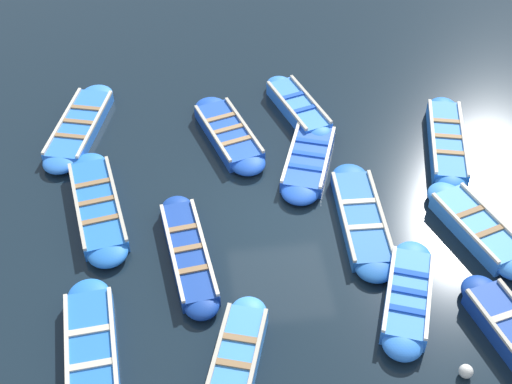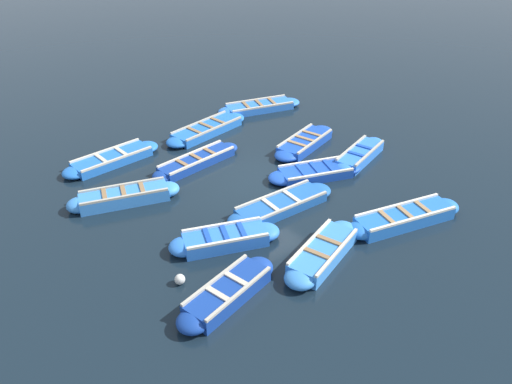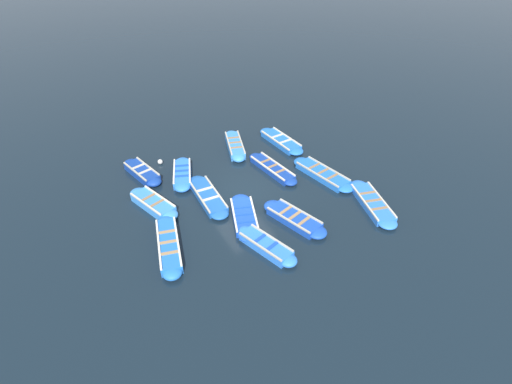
# 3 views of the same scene
# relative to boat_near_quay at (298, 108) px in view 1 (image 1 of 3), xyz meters

# --- Properties ---
(ground_plane) EXTENTS (120.00, 120.00, 0.00)m
(ground_plane) POSITION_rel_boat_near_quay_xyz_m (-3.87, 1.05, -0.19)
(ground_plane) COLOR black
(boat_near_quay) EXTENTS (3.28, 1.64, 0.43)m
(boat_near_quay) POSITION_rel_boat_near_quay_xyz_m (0.00, 0.00, 0.00)
(boat_near_quay) COLOR blue
(boat_near_quay) RESTS_ON ground
(boat_outer_right) EXTENTS (3.97, 1.75, 0.46)m
(boat_outer_right) POSITION_rel_boat_near_quay_xyz_m (-2.00, -3.56, 0.01)
(boat_outer_right) COLOR blue
(boat_outer_right) RESTS_ON ground
(boat_mid_row) EXTENTS (3.60, 1.84, 0.40)m
(boat_mid_row) POSITION_rel_boat_near_quay_xyz_m (-0.88, 2.02, -0.02)
(boat_mid_row) COLOR #1947B7
(boat_mid_row) RESTS_ON ground
(boat_bow_out) EXTENTS (3.38, 1.81, 0.46)m
(boat_bow_out) POSITION_rel_boat_near_quay_xyz_m (-5.08, -3.25, 0.01)
(boat_bow_out) COLOR #3884E0
(boat_bow_out) RESTS_ON ground
(boat_alongside) EXTENTS (3.80, 1.18, 0.38)m
(boat_alongside) POSITION_rel_boat_near_quay_xyz_m (-4.95, 3.33, -0.03)
(boat_alongside) COLOR navy
(boat_alongside) RESTS_ON ground
(boat_stern_in) EXTENTS (3.89, 1.09, 0.36)m
(boat_stern_in) POSITION_rel_boat_near_quay_xyz_m (-4.39, -0.72, -0.04)
(boat_stern_in) COLOR #1E59AD
(boat_stern_in) RESTS_ON ground
(boat_end_of_row) EXTENTS (4.09, 1.59, 0.39)m
(boat_end_of_row) POSITION_rel_boat_near_quay_xyz_m (-3.19, 5.37, -0.02)
(boat_end_of_row) COLOR blue
(boat_end_of_row) RESTS_ON ground
(boat_tucked) EXTENTS (3.96, 1.94, 0.37)m
(boat_tucked) POSITION_rel_boat_near_quay_xyz_m (-0.01, 5.94, -0.03)
(boat_tucked) COLOR blue
(boat_tucked) RESTS_ON ground
(boat_centre) EXTENTS (3.27, 1.92, 0.45)m
(boat_centre) POSITION_rel_boat_near_quay_xyz_m (-6.80, -1.11, 0.01)
(boat_centre) COLOR blue
(boat_centre) RESTS_ON ground
(boat_broadside) EXTENTS (3.80, 1.19, 0.38)m
(boat_broadside) POSITION_rel_boat_near_quay_xyz_m (-7.29, 5.35, -0.03)
(boat_broadside) COLOR blue
(boat_broadside) RESTS_ON ground
(boat_inner_gap) EXTENTS (3.60, 1.83, 0.47)m
(boat_inner_gap) POSITION_rel_boat_near_quay_xyz_m (-8.08, 2.66, 0.02)
(boat_inner_gap) COLOR #3884E0
(boat_inner_gap) RESTS_ON ground
(boat_far_corner) EXTENTS (3.52, 2.05, 0.38)m
(boat_far_corner) POSITION_rel_boat_near_quay_xyz_m (-2.15, 0.11, -0.03)
(boat_far_corner) COLOR #1947B7
(boat_far_corner) RESTS_ON ground
(buoy_orange_near) EXTENTS (0.28, 0.28, 0.28)m
(buoy_orange_near) POSITION_rel_boat_near_quay_xyz_m (-8.63, -1.72, -0.05)
(buoy_orange_near) COLOR silver
(buoy_orange_near) RESTS_ON ground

